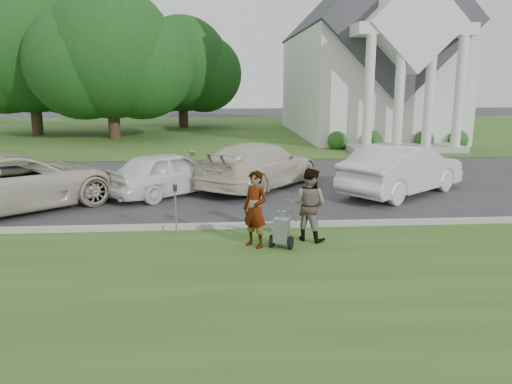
{
  "coord_description": "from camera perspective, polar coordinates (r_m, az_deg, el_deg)",
  "views": [
    {
      "loc": [
        -1.09,
        -11.73,
        3.68
      ],
      "look_at": [
        -0.23,
        0.0,
        1.08
      ],
      "focal_mm": 35.0,
      "sensor_mm": 36.0,
      "label": 1
    }
  ],
  "objects": [
    {
      "name": "ground",
      "position": [
        12.34,
        1.05,
        -4.86
      ],
      "size": [
        120.0,
        120.0,
        0.0
      ],
      "primitive_type": "plane",
      "color": "#333335",
      "rests_on": "ground"
    },
    {
      "name": "parking_meter_near",
      "position": [
        12.1,
        -9.18,
        -1.3
      ],
      "size": [
        0.09,
        0.09,
        1.31
      ],
      "color": "gray",
      "rests_on": "ground"
    },
    {
      "name": "car_c",
      "position": [
        17.67,
        0.38,
        3.1
      ],
      "size": [
        5.14,
        5.74,
        1.6
      ],
      "primitive_type": "imported",
      "rotation": [
        0.0,
        0.0,
        2.49
      ],
      "color": "beige",
      "rests_on": "ground"
    },
    {
      "name": "tree_back",
      "position": [
        41.83,
        -8.48,
        13.78
      ],
      "size": [
        9.61,
        7.6,
        8.89
      ],
      "color": "#332316",
      "rests_on": "ground"
    },
    {
      "name": "curb",
      "position": [
        12.84,
        0.83,
        -3.82
      ],
      "size": [
        80.0,
        0.18,
        0.15
      ],
      "primitive_type": "cube",
      "color": "#9E9E93",
      "rests_on": "ground"
    },
    {
      "name": "grass_strip",
      "position": [
        9.53,
        2.73,
        -10.2
      ],
      "size": [
        80.0,
        7.0,
        0.01
      ],
      "primitive_type": "cube",
      "color": "#2E521C",
      "rests_on": "ground"
    },
    {
      "name": "church_lawn",
      "position": [
        38.92,
        -2.62,
        7.04
      ],
      "size": [
        80.0,
        30.0,
        0.01
      ],
      "primitive_type": "cube",
      "color": "#2E521C",
      "rests_on": "ground"
    },
    {
      "name": "person_left",
      "position": [
        11.18,
        -0.1,
        -2.06
      ],
      "size": [
        0.75,
        0.74,
        1.74
      ],
      "primitive_type": "imported",
      "rotation": [
        0.0,
        0.0,
        -0.75
      ],
      "color": "#999999",
      "rests_on": "ground"
    },
    {
      "name": "person_right",
      "position": [
        11.73,
        6.11,
        -1.49
      ],
      "size": [
        1.06,
        1.02,
        1.72
      ],
      "primitive_type": "imported",
      "rotation": [
        0.0,
        0.0,
        2.52
      ],
      "color": "#999999",
      "rests_on": "ground"
    },
    {
      "name": "church",
      "position": [
        36.35,
        12.37,
        15.76
      ],
      "size": [
        9.19,
        19.0,
        24.1
      ],
      "color": "white",
      "rests_on": "ground"
    },
    {
      "name": "car_d",
      "position": [
        17.28,
        16.41,
        2.49
      ],
      "size": [
        5.07,
        4.5,
        1.66
      ],
      "primitive_type": "imported",
      "rotation": [
        0.0,
        0.0,
        2.23
      ],
      "color": "silver",
      "rests_on": "ground"
    },
    {
      "name": "tree_left",
      "position": [
        34.45,
        -16.34,
        14.37
      ],
      "size": [
        10.63,
        8.4,
        9.71
      ],
      "color": "#332316",
      "rests_on": "ground"
    },
    {
      "name": "striping_cart",
      "position": [
        11.23,
        2.94,
        -4.49
      ],
      "size": [
        0.77,
        1.09,
        0.94
      ],
      "rotation": [
        0.0,
        0.0,
        -0.39
      ],
      "color": "black",
      "rests_on": "ground"
    },
    {
      "name": "car_a",
      "position": [
        16.13,
        -25.61,
        1.09
      ],
      "size": [
        6.39,
        6.01,
        1.67
      ],
      "primitive_type": "imported",
      "rotation": [
        0.0,
        0.0,
        2.27
      ],
      "color": "beige",
      "rests_on": "ground"
    },
    {
      "name": "car_b",
      "position": [
        16.71,
        -9.8,
        2.17
      ],
      "size": [
        4.44,
        4.15,
        1.48
      ],
      "primitive_type": "imported",
      "rotation": [
        0.0,
        0.0,
        2.28
      ],
      "color": "white",
      "rests_on": "ground"
    },
    {
      "name": "tree_far",
      "position": [
        38.98,
        -24.39,
        14.36
      ],
      "size": [
        11.64,
        9.2,
        10.73
      ],
      "color": "#332316",
      "rests_on": "ground"
    }
  ]
}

